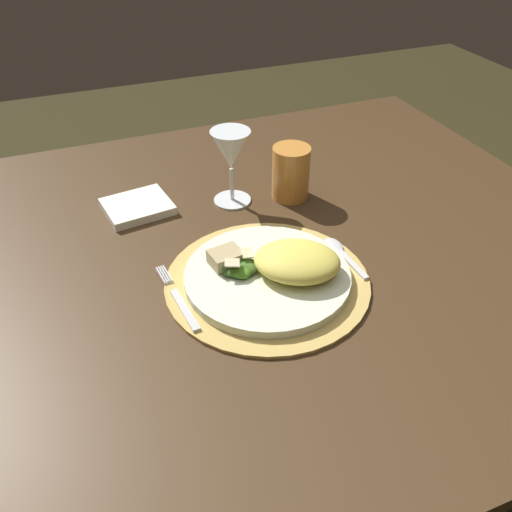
{
  "coord_description": "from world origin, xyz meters",
  "views": [
    {
      "loc": [
        -0.22,
        -0.73,
        1.3
      ],
      "look_at": [
        0.05,
        -0.05,
        0.75
      ],
      "focal_mm": 38.0,
      "sensor_mm": 36.0,
      "label": 1
    }
  ],
  "objects": [
    {
      "name": "dining_table",
      "position": [
        0.0,
        0.0,
        0.63
      ],
      "size": [
        1.44,
        1.08,
        0.73
      ],
      "color": "#422D19",
      "rests_on": "ground"
    },
    {
      "name": "dinner_plate",
      "position": [
        0.05,
        -0.1,
        0.74
      ],
      "size": [
        0.27,
        0.27,
        0.02
      ],
      "primitive_type": "cylinder",
      "color": "silver",
      "rests_on": "placemat"
    },
    {
      "name": "bread_piece",
      "position": [
        -0.0,
        -0.05,
        0.76
      ],
      "size": [
        0.06,
        0.05,
        0.02
      ],
      "primitive_type": "cube",
      "rotation": [
        0.0,
        0.0,
        3.3
      ],
      "color": "tan",
      "rests_on": "dinner_plate"
    },
    {
      "name": "ground_plane",
      "position": [
        0.0,
        0.0,
        0.0
      ],
      "size": [
        6.0,
        6.0,
        0.0
      ],
      "primitive_type": "plane",
      "color": "#2F2A14"
    },
    {
      "name": "napkin",
      "position": [
        -0.1,
        0.2,
        0.74
      ],
      "size": [
        0.14,
        0.12,
        0.02
      ],
      "primitive_type": "cube",
      "rotation": [
        0.0,
        0.0,
        0.14
      ],
      "color": "white",
      "rests_on": "dining_table"
    },
    {
      "name": "wine_glass",
      "position": [
        0.09,
        0.17,
        0.84
      ],
      "size": [
        0.08,
        0.08,
        0.15
      ],
      "color": "silver",
      "rests_on": "dining_table"
    },
    {
      "name": "salad_greens",
      "position": [
        0.01,
        -0.08,
        0.76
      ],
      "size": [
        0.08,
        0.07,
        0.03
      ],
      "color": "#406522",
      "rests_on": "dinner_plate"
    },
    {
      "name": "placemat",
      "position": [
        0.05,
        -0.1,
        0.73
      ],
      "size": [
        0.34,
        0.34,
        0.01
      ],
      "primitive_type": "cylinder",
      "color": "tan",
      "rests_on": "dining_table"
    },
    {
      "name": "fork",
      "position": [
        -0.09,
        -0.1,
        0.74
      ],
      "size": [
        0.03,
        0.17,
        0.0
      ],
      "color": "silver",
      "rests_on": "placemat"
    },
    {
      "name": "amber_tumbler",
      "position": [
        0.2,
        0.14,
        0.78
      ],
      "size": [
        0.08,
        0.08,
        0.11
      ],
      "primitive_type": "cylinder",
      "color": "#CE8337",
      "rests_on": "dining_table"
    },
    {
      "name": "spoon",
      "position": [
        0.2,
        -0.07,
        0.74
      ],
      "size": [
        0.03,
        0.13,
        0.01
      ],
      "color": "silver",
      "rests_on": "placemat"
    },
    {
      "name": "pasta_serving",
      "position": [
        0.1,
        -0.11,
        0.77
      ],
      "size": [
        0.18,
        0.16,
        0.04
      ],
      "primitive_type": "ellipsoid",
      "rotation": [
        0.0,
        0.0,
        2.64
      ],
      "color": "#E3D254",
      "rests_on": "dinner_plate"
    }
  ]
}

